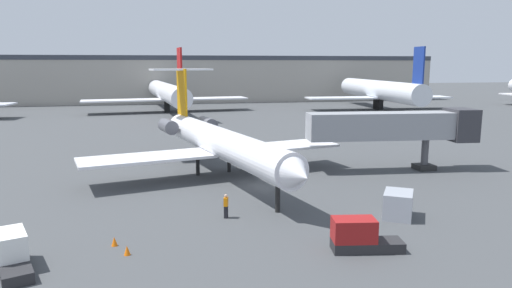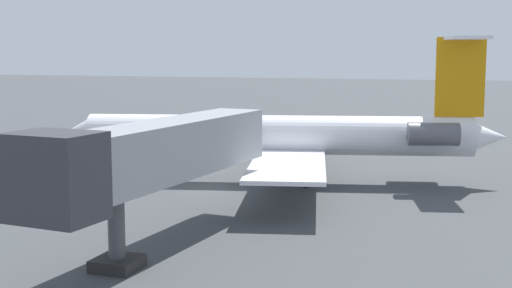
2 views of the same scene
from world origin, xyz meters
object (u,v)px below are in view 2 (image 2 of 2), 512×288
baggage_tug_lead (146,139)px  cargo_container_uld (14,185)px  ground_crew_marshaller (140,160)px  traffic_cone_near (142,153)px  baggage_tug_trailing (3,169)px  jet_bridge (149,156)px  traffic_cone_mid (122,153)px  regional_jet (291,134)px

baggage_tug_lead → cargo_container_uld: size_ratio=1.35×
ground_crew_marshaller → traffic_cone_near: (-7.04, -3.62, -0.58)m
baggage_tug_trailing → traffic_cone_near: 14.12m
ground_crew_marshaller → cargo_container_uld: size_ratio=0.54×
jet_bridge → baggage_tug_trailing: bearing=-124.4°
jet_bridge → baggage_tug_lead: (-30.87, -16.74, -3.56)m
baggage_tug_trailing → traffic_cone_near: (-13.67, 3.49, -0.56)m
ground_crew_marshaller → traffic_cone_mid: size_ratio=3.07×
cargo_container_uld → traffic_cone_near: cargo_container_uld is taller
ground_crew_marshaller → cargo_container_uld: (11.65, -2.20, 0.04)m
cargo_container_uld → traffic_cone_mid: bearing=-170.7°
jet_bridge → baggage_tug_trailing: jet_bridge is taller
jet_bridge → ground_crew_marshaller: 22.25m
jet_bridge → baggage_tug_trailing: 22.21m
cargo_container_uld → traffic_cone_mid: (-17.87, -2.92, -0.62)m
cargo_container_uld → baggage_tug_lead: bearing=-171.4°
regional_jet → ground_crew_marshaller: size_ratio=17.72×
baggage_tug_trailing → ground_crew_marshaller: bearing=133.0°
baggage_tug_lead → traffic_cone_near: bearing=24.2°
traffic_cone_near → baggage_tug_trailing: bearing=-14.3°
regional_jet → jet_bridge: (18.16, -1.22, 0.99)m
ground_crew_marshaller → baggage_tug_lead: bearing=-154.0°
jet_bridge → ground_crew_marshaller: bearing=-150.0°
baggage_tug_lead → traffic_cone_mid: size_ratio=7.70×
jet_bridge → cargo_container_uld: bearing=-119.3°
regional_jet → cargo_container_uld: (10.77, -14.40, -2.51)m
regional_jet → traffic_cone_near: size_ratio=54.44×
jet_bridge → ground_crew_marshaller: size_ratio=10.01×
jet_bridge → regional_jet: bearing=176.1°
regional_jet → baggage_tug_lead: bearing=-125.3°
ground_crew_marshaller → traffic_cone_near: bearing=-152.8°
jet_bridge → baggage_tug_lead: size_ratio=3.99×
baggage_tug_trailing → cargo_container_uld: bearing=44.4°
regional_jet → jet_bridge: regional_jet is taller
traffic_cone_mid → cargo_container_uld: bearing=9.3°
baggage_tug_trailing → traffic_cone_mid: baggage_tug_trailing is taller
ground_crew_marshaller → baggage_tug_lead: (-11.84, -5.78, -0.02)m
ground_crew_marshaller → traffic_cone_near: size_ratio=3.07×
jet_bridge → traffic_cone_near: size_ratio=30.74×
baggage_tug_lead → traffic_cone_mid: baggage_tug_lead is taller
regional_jet → traffic_cone_near: regional_jet is taller
baggage_tug_trailing → jet_bridge: bearing=55.6°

